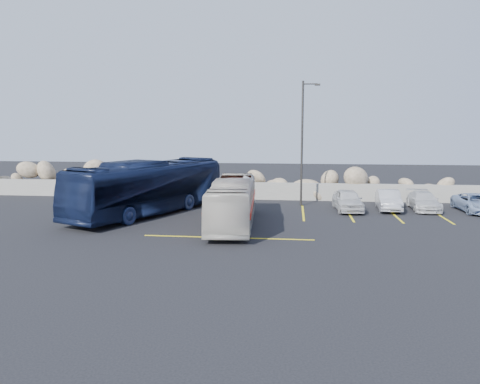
# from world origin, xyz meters

# --- Properties ---
(ground) EXTENTS (90.00, 90.00, 0.00)m
(ground) POSITION_xyz_m (0.00, 0.00, 0.00)
(ground) COLOR black
(ground) RESTS_ON ground
(seawall) EXTENTS (60.00, 0.40, 1.20)m
(seawall) POSITION_xyz_m (0.00, 12.00, 0.60)
(seawall) COLOR gray
(seawall) RESTS_ON ground
(riprap_pile) EXTENTS (54.00, 2.80, 2.60)m
(riprap_pile) POSITION_xyz_m (0.00, 13.20, 1.30)
(riprap_pile) COLOR #89785A
(riprap_pile) RESTS_ON ground
(parking_lines) EXTENTS (18.16, 9.36, 0.01)m
(parking_lines) POSITION_xyz_m (4.64, 5.57, 0.01)
(parking_lines) COLOR yellow
(parking_lines) RESTS_ON ground
(lamppost) EXTENTS (1.14, 0.18, 8.00)m
(lamppost) POSITION_xyz_m (2.56, 9.50, 4.30)
(lamppost) COLOR #302E2B
(lamppost) RESTS_ON ground
(vintage_bus) EXTENTS (2.57, 8.93, 2.46)m
(vintage_bus) POSITION_xyz_m (-1.14, 3.03, 1.23)
(vintage_bus) COLOR beige
(vintage_bus) RESTS_ON ground
(tour_coach) EXTENTS (7.08, 11.54, 3.18)m
(tour_coach) POSITION_xyz_m (-6.47, 5.66, 1.59)
(tour_coach) COLOR #101935
(tour_coach) RESTS_ON ground
(car_a) EXTENTS (1.80, 3.94, 1.31)m
(car_a) POSITION_xyz_m (5.33, 8.11, 0.66)
(car_a) COLOR silver
(car_a) RESTS_ON ground
(car_b) EXTENTS (1.53, 3.78, 1.22)m
(car_b) POSITION_xyz_m (7.88, 8.64, 0.61)
(car_b) COLOR #B5B6BA
(car_b) RESTS_ON ground
(car_c) EXTENTS (1.68, 3.90, 1.12)m
(car_c) POSITION_xyz_m (10.04, 8.89, 0.56)
(car_c) COLOR silver
(car_c) RESTS_ON ground
(car_d) EXTENTS (1.95, 4.00, 1.10)m
(car_d) POSITION_xyz_m (12.99, 8.50, 0.55)
(car_d) COLOR #8399BB
(car_d) RESTS_ON ground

